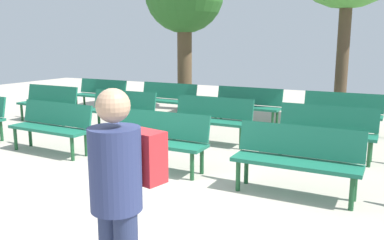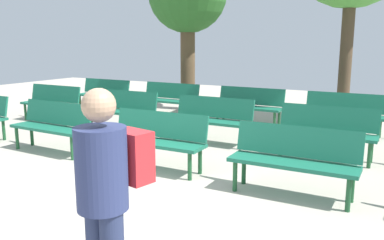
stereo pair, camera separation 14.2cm
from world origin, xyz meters
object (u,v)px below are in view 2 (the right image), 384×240
(bench_r1_c2, at_px, (212,117))
(bench_r0_c2, at_px, (157,137))
(bench_r1_c1, at_px, (123,108))
(bench_r2_c1, at_px, (169,98))
(bench_r0_c3, at_px, (294,157))
(bench_r1_c3, at_px, (327,129))
(bench_r2_c0, at_px, (104,93))
(bench_r2_c3, at_px, (344,111))
(bench_r0_c1, at_px, (53,124))
(bench_r2_c2, at_px, (249,104))
(bench_r1_c0, at_px, (52,101))
(visitor_with_backpack, at_px, (107,195))

(bench_r1_c2, bearing_deg, bench_r0_c2, -90.44)
(bench_r0_c2, relative_size, bench_r1_c1, 1.00)
(bench_r2_c1, bearing_deg, bench_r0_c3, -40.92)
(bench_r0_c3, bearing_deg, bench_r1_c3, 88.28)
(bench_r1_c2, bearing_deg, bench_r2_c0, 156.15)
(bench_r0_c3, relative_size, bench_r1_c3, 1.00)
(bench_r0_c2, bearing_deg, bench_r2_c3, 59.92)
(bench_r1_c3, bearing_deg, bench_r0_c1, -157.54)
(bench_r0_c2, height_order, bench_r2_c1, same)
(bench_r0_c3, distance_m, bench_r1_c1, 4.72)
(bench_r1_c2, distance_m, bench_r2_c0, 4.72)
(bench_r0_c2, xyz_separation_m, bench_r0_c3, (2.13, -0.07, 0.00))
(bench_r1_c1, distance_m, bench_r1_c3, 4.32)
(bench_r0_c2, xyz_separation_m, bench_r2_c2, (0.05, 3.81, 0.00))
(bench_r0_c1, distance_m, bench_r0_c3, 4.30)
(bench_r0_c2, height_order, bench_r1_c3, same)
(bench_r1_c0, xyz_separation_m, bench_r2_c0, (0.05, 1.85, 0.00))
(bench_r1_c2, height_order, bench_r2_c1, same)
(bench_r2_c1, bearing_deg, bench_r1_c1, -89.05)
(bench_r0_c1, height_order, bench_r1_c0, same)
(bench_r0_c3, xyz_separation_m, bench_r1_c1, (-4.28, 1.99, 0.00))
(bench_r1_c3, distance_m, bench_r2_c2, 2.91)
(bench_r2_c0, relative_size, bench_r2_c2, 1.00)
(bench_r1_c2, relative_size, bench_r1_c3, 1.00)
(bench_r0_c1, distance_m, bench_r0_c2, 2.18)
(bench_r1_c1, height_order, bench_r2_c2, same)
(bench_r2_c0, bearing_deg, bench_r1_c0, -90.79)
(bench_r1_c0, height_order, bench_r2_c1, same)
(visitor_with_backpack, bearing_deg, bench_r0_c3, -86.82)
(bench_r2_c0, bearing_deg, bench_r1_c2, -22.82)
(bench_r0_c1, xyz_separation_m, bench_r1_c0, (-2.19, 1.99, 0.00))
(bench_r0_c2, relative_size, bench_r2_c1, 1.00)
(bench_r0_c1, distance_m, bench_r2_c1, 3.84)
(bench_r1_c1, bearing_deg, bench_r0_c2, -42.12)
(bench_r2_c0, height_order, bench_r2_c1, same)
(bench_r1_c1, xyz_separation_m, bench_r2_c1, (0.02, 1.90, 0.00))
(bench_r0_c2, height_order, bench_r1_c1, same)
(bench_r1_c2, distance_m, bench_r2_c1, 2.87)
(bench_r1_c3, bearing_deg, bench_r0_c2, -140.56)
(bench_r1_c3, xyz_separation_m, bench_r2_c3, (-0.02, 1.97, 0.00))
(bench_r2_c0, relative_size, bench_r2_c3, 1.00)
(bench_r1_c0, distance_m, bench_r1_c1, 2.22)
(bench_r1_c3, bearing_deg, bench_r2_c1, 154.54)
(bench_r0_c3, bearing_deg, bench_r2_c2, 117.62)
(bench_r2_c2, bearing_deg, bench_r1_c0, -155.92)
(bench_r0_c2, xyz_separation_m, bench_r2_c1, (-2.14, 3.81, 0.00))
(bench_r2_c2, bearing_deg, bench_r2_c3, 0.75)
(bench_r1_c1, xyz_separation_m, bench_r2_c2, (2.20, 1.89, 0.00))
(bench_r0_c1, relative_size, bench_r1_c2, 1.01)
(bench_r1_c3, bearing_deg, bench_r1_c0, 178.15)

